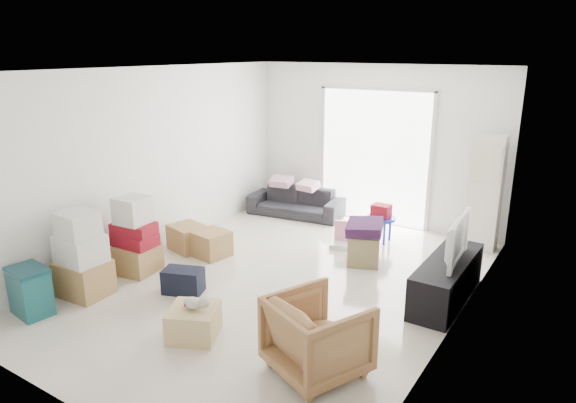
# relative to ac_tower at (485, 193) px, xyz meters

# --- Properties ---
(room_shell) EXTENTS (4.98, 6.48, 3.18)m
(room_shell) POSITION_rel_ac_tower_xyz_m (-1.95, -2.65, 0.48)
(room_shell) COLOR beige
(room_shell) RESTS_ON ground
(sliding_door) EXTENTS (2.10, 0.04, 2.33)m
(sliding_door) POSITION_rel_ac_tower_xyz_m (-1.95, 0.33, 0.37)
(sliding_door) COLOR white
(sliding_door) RESTS_ON room_shell
(ac_tower) EXTENTS (0.45, 0.30, 1.75)m
(ac_tower) POSITION_rel_ac_tower_xyz_m (0.00, 0.00, 0.00)
(ac_tower) COLOR beige
(ac_tower) RESTS_ON room_shell
(tv_console) EXTENTS (0.47, 1.56, 0.52)m
(tv_console) POSITION_rel_ac_tower_xyz_m (0.05, -1.97, -0.61)
(tv_console) COLOR black
(tv_console) RESTS_ON room_shell
(television) EXTENTS (0.61, 0.98, 0.12)m
(television) POSITION_rel_ac_tower_xyz_m (0.05, -1.97, -0.29)
(television) COLOR black
(television) RESTS_ON tv_console
(sofa) EXTENTS (1.76, 0.74, 0.67)m
(sofa) POSITION_rel_ac_tower_xyz_m (-3.23, -0.15, -0.54)
(sofa) COLOR #242529
(sofa) RESTS_ON room_shell
(pillow_left) EXTENTS (0.39, 0.33, 0.11)m
(pillow_left) POSITION_rel_ac_tower_xyz_m (-3.55, -0.13, -0.15)
(pillow_left) COLOR #CD95AB
(pillow_left) RESTS_ON sofa
(pillow_right) EXTENTS (0.41, 0.34, 0.13)m
(pillow_right) POSITION_rel_ac_tower_xyz_m (-2.99, -0.11, -0.14)
(pillow_right) COLOR #CD95AB
(pillow_right) RESTS_ON sofa
(armchair) EXTENTS (1.04, 1.01, 0.83)m
(armchair) POSITION_rel_ac_tower_xyz_m (-0.55, -4.07, -0.46)
(armchair) COLOR #A07547
(armchair) RESTS_ON room_shell
(storage_bins) EXTENTS (0.53, 0.41, 0.56)m
(storage_bins) POSITION_rel_ac_tower_xyz_m (-3.85, -4.89, -0.59)
(storage_bins) COLOR #135056
(storage_bins) RESTS_ON room_shell
(box_stack_a) EXTENTS (0.62, 0.53, 1.07)m
(box_stack_a) POSITION_rel_ac_tower_xyz_m (-3.75, -4.25, -0.39)
(box_stack_a) COLOR #B1814F
(box_stack_a) RESTS_ON room_shell
(box_stack_b) EXTENTS (0.60, 0.59, 1.06)m
(box_stack_b) POSITION_rel_ac_tower_xyz_m (-3.75, -3.42, -0.42)
(box_stack_b) COLOR #B1814F
(box_stack_b) RESTS_ON room_shell
(box_stack_c) EXTENTS (0.62, 0.55, 0.38)m
(box_stack_c) POSITION_rel_ac_tower_xyz_m (-3.72, -2.46, -0.68)
(box_stack_c) COLOR #B1814F
(box_stack_c) RESTS_ON room_shell
(loose_box) EXTENTS (0.52, 0.52, 0.38)m
(loose_box) POSITION_rel_ac_tower_xyz_m (-3.24, -2.46, -0.69)
(loose_box) COLOR #B1814F
(loose_box) RESTS_ON room_shell
(duffel_bag) EXTENTS (0.55, 0.44, 0.31)m
(duffel_bag) POSITION_rel_ac_tower_xyz_m (-2.77, -3.55, -0.72)
(duffel_bag) COLOR black
(duffel_bag) RESTS_ON room_shell
(ottoman) EXTENTS (0.57, 0.57, 0.43)m
(ottoman) POSITION_rel_ac_tower_xyz_m (-1.25, -1.50, -0.66)
(ottoman) COLOR tan
(ottoman) RESTS_ON room_shell
(blanket) EXTENTS (0.60, 0.60, 0.14)m
(blanket) POSITION_rel_ac_tower_xyz_m (-1.25, -1.50, -0.37)
(blanket) COLOR #3C1A42
(blanket) RESTS_ON ottoman
(kids_table) EXTENTS (0.47, 0.47, 0.60)m
(kids_table) POSITION_rel_ac_tower_xyz_m (-1.41, -0.55, -0.45)
(kids_table) COLOR #1523AC
(kids_table) RESTS_ON room_shell
(toy_walker) EXTENTS (0.37, 0.35, 0.40)m
(toy_walker) POSITION_rel_ac_tower_xyz_m (-1.81, -1.10, -0.76)
(toy_walker) COLOR silver
(toy_walker) RESTS_ON room_shell
(wood_crate) EXTENTS (0.66, 0.66, 0.33)m
(wood_crate) POSITION_rel_ac_tower_xyz_m (-1.95, -4.24, -0.71)
(wood_crate) COLOR #E1C482
(wood_crate) RESTS_ON room_shell
(plush_bunny) EXTENTS (0.30, 0.17, 0.15)m
(plush_bunny) POSITION_rel_ac_tower_xyz_m (-1.91, -4.24, -0.48)
(plush_bunny) COLOR #B2ADA8
(plush_bunny) RESTS_ON wood_crate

